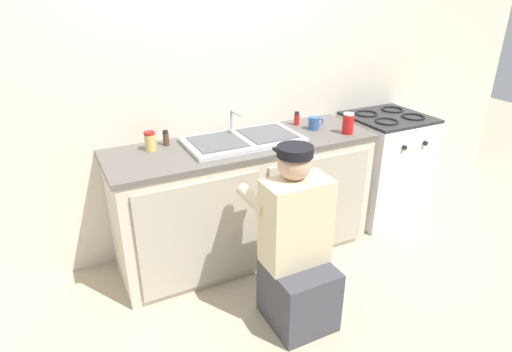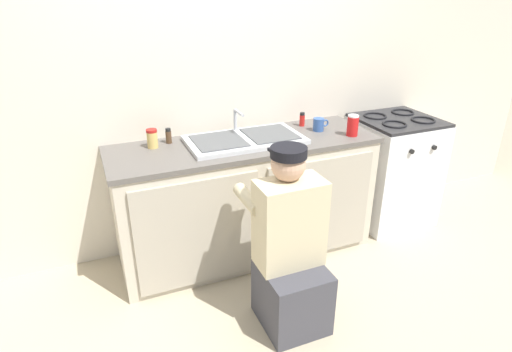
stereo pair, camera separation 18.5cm
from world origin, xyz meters
TOP-DOWN VIEW (x-y plane):
  - ground_plane at (0.00, 0.00)m, footprint 12.00×12.00m
  - back_wall at (0.00, 0.65)m, footprint 6.00×0.10m
  - counter_cabinet at (0.00, 0.29)m, footprint 1.85×0.62m
  - countertop at (0.00, 0.30)m, footprint 1.89×0.62m
  - sink_double_basin at (0.00, 0.30)m, footprint 0.80×0.44m
  - stove_range at (1.32, 0.30)m, footprint 0.62×0.62m
  - plumber_person at (-0.03, -0.49)m, footprint 0.42×0.61m
  - soda_cup_red at (0.76, 0.13)m, footprint 0.08×0.08m
  - condiment_jar at (-0.61, 0.43)m, footprint 0.07×0.07m
  - spice_bottle_red at (0.54, 0.47)m, footprint 0.04×0.04m
  - coffee_mug at (0.60, 0.32)m, footprint 0.13×0.08m
  - spice_bottle_pepper at (-0.49, 0.48)m, footprint 0.04×0.04m

SIDE VIEW (x-z plane):
  - ground_plane at x=0.00m, z-range 0.00..0.00m
  - counter_cabinet at x=0.00m, z-range 0.00..0.85m
  - stove_range at x=1.32m, z-range 0.00..0.91m
  - plumber_person at x=-0.03m, z-range -0.09..1.01m
  - countertop at x=0.00m, z-range 0.85..0.89m
  - sink_double_basin at x=0.00m, z-range 0.81..1.00m
  - coffee_mug at x=0.60m, z-range 0.89..0.98m
  - spice_bottle_red at x=0.54m, z-range 0.89..0.99m
  - spice_bottle_pepper at x=-0.49m, z-range 0.89..0.99m
  - condiment_jar at x=-0.61m, z-range 0.89..1.01m
  - soda_cup_red at x=0.76m, z-range 0.89..1.04m
  - back_wall at x=0.00m, z-range 0.00..2.50m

